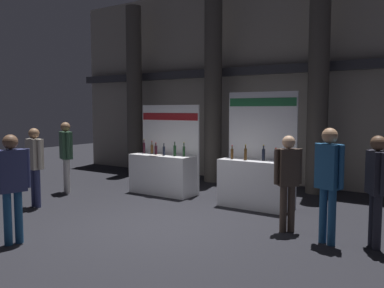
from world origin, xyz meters
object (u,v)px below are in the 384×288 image
Objects in this scene: visitor_4 at (35,160)px; visitor_1 at (288,176)px; visitor_5 at (377,181)px; exhibitor_booth_0 at (163,171)px; visitor_6 at (329,175)px; visitor_0 at (66,150)px; visitor_2 at (12,179)px; exhibitor_booth_1 at (256,178)px.

visitor_1 is at bearing -159.48° from visitor_4.
visitor_4 is (-5.21, -1.32, 0.04)m from visitor_1.
exhibitor_booth_0 is at bearing 45.53° from visitor_5.
visitor_0 is at bearing 18.88° from visitor_6.
visitor_6 is (4.52, -1.60, 0.52)m from exhibitor_booth_0.
visitor_0 reaches higher than visitor_2.
exhibitor_booth_0 reaches higher than visitor_0.
exhibitor_booth_1 is at bearing -17.22° from visitor_6.
visitor_5 reaches higher than visitor_4.
visitor_0 is at bearing 52.60° from visitor_2.
exhibitor_booth_0 is 4.40m from visitor_2.
exhibitor_booth_0 is 3.06m from visitor_4.
visitor_4 is (-4.00, -2.65, 0.39)m from exhibitor_booth_1.
visitor_0 is at bearing -57.38° from visitor_4.
exhibitor_booth_0 is at bearing 179.82° from exhibitor_booth_1.
exhibitor_booth_1 is at bearing -13.02° from visitor_2.
exhibitor_booth_1 is 1.84m from visitor_1.
visitor_5 is at bearing 26.28° from visitor_0.
visitor_4 is 0.94× the size of visitor_6.
exhibitor_booth_0 is 1.29× the size of visitor_5.
visitor_1 is at bearing 58.55° from visitor_5.
visitor_1 is (1.22, -1.33, 0.35)m from exhibitor_booth_1.
visitor_0 is 1.05× the size of visitor_4.
visitor_5 is 0.94× the size of visitor_6.
visitor_0 is 1.04× the size of visitor_5.
visitor_1 is 0.81m from visitor_6.
visitor_1 is at bearing -19.58° from exhibitor_booth_0.
exhibitor_booth_1 is 1.49× the size of visitor_1.
exhibitor_booth_1 is at bearing 32.88° from visitor_5.
exhibitor_booth_0 reaches higher than visitor_6.
visitor_0 reaches higher than visitor_4.
exhibitor_booth_0 reaches higher than visitor_4.
visitor_6 is (4.12, 2.76, 0.07)m from visitor_2.
visitor_5 is at bearing -14.99° from exhibitor_booth_0.
visitor_1 is 0.97× the size of visitor_5.
visitor_1 is at bearing -47.56° from exhibitor_booth_1.
visitor_6 is at bearing -38.97° from exhibitor_booth_1.
exhibitor_booth_1 reaches higher than visitor_2.
visitor_0 is 3.99m from visitor_2.
exhibitor_booth_0 is 4.82m from visitor_6.
visitor_5 is at bearing 135.56° from visitor_1.
visitor_4 is at bearing 71.37° from visitor_5.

